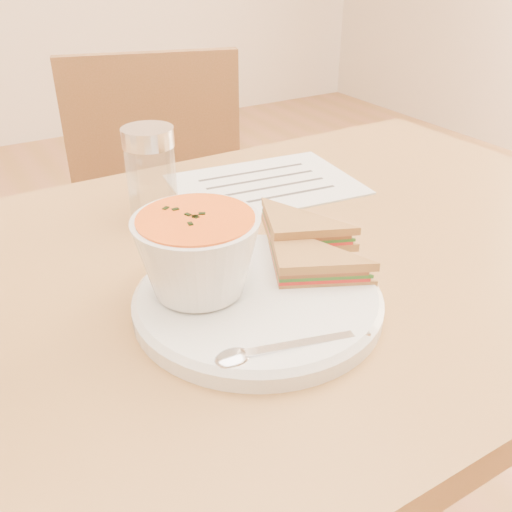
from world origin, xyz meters
TOP-DOWN VIEW (x-y plane):
  - dining_table at (0.00, 0.00)m, footprint 1.00×0.70m
  - chair_far at (0.02, 0.51)m, footprint 0.49×0.49m
  - plate at (-0.12, -0.09)m, footprint 0.33×0.33m
  - soup_bowl at (-0.17, -0.06)m, footprint 0.13×0.13m
  - sandwich_half_a at (-0.10, -0.10)m, footprint 0.14×0.14m
  - sandwich_half_b at (-0.07, -0.05)m, footprint 0.13×0.13m
  - spoon at (-0.15, -0.19)m, footprint 0.18×0.08m
  - paper_menu at (0.06, 0.18)m, footprint 0.30×0.23m
  - condiment_shaker at (-0.13, 0.18)m, footprint 0.07×0.07m

SIDE VIEW (x-z plane):
  - dining_table at x=0.00m, z-range 0.00..0.75m
  - chair_far at x=0.02m, z-range 0.00..0.87m
  - paper_menu at x=0.06m, z-range 0.75..0.75m
  - plate at x=-0.12m, z-range 0.75..0.77m
  - spoon at x=-0.15m, z-range 0.77..0.78m
  - sandwich_half_a at x=-0.10m, z-range 0.77..0.80m
  - sandwich_half_b at x=-0.07m, z-range 0.78..0.81m
  - soup_bowl at x=-0.17m, z-range 0.77..0.85m
  - condiment_shaker at x=-0.13m, z-range 0.75..0.87m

